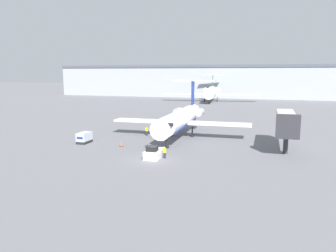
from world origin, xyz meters
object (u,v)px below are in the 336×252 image
Objects in this scene: airplane_main at (180,118)px; worker_near_tug at (165,152)px; luggage_cart at (84,138)px; jet_bridge at (286,122)px; traffic_cone_left at (121,144)px; airplane_parked_far_left at (211,92)px; pushback_tug at (154,153)px; worker_by_wing at (147,131)px.

worker_near_tug is (1.76, -15.57, -2.66)m from airplane_main.
jet_bridge is at bearing 7.84° from luggage_cart.
traffic_cone_left is at bearing -169.10° from jet_bridge.
worker_near_tug is 10.49m from traffic_cone_left.
airplane_parked_far_left reaches higher than jet_bridge.
traffic_cone_left is at bearing 150.01° from worker_near_tug.
airplane_main is at bearing 54.69° from traffic_cone_left.
luggage_cart is at bearing -94.80° from airplane_parked_far_left.
pushback_tug is 0.09× the size of airplane_parked_far_left.
pushback_tug reaches higher than worker_by_wing.
airplane_parked_far_left is 3.33× the size of jet_bridge.
airplane_main is at bearing 4.19° from worker_by_wing.
jet_bridge reaches higher than pushback_tug.
airplane_main is 6.87× the size of pushback_tug.
airplane_main is at bearing 163.44° from jet_bridge.
jet_bridge is (25.53, 4.92, 4.05)m from traffic_cone_left.
worker_near_tug is 0.14× the size of jet_bridge.
airplane_main is 14.38× the size of worker_by_wing.
worker_by_wing is 0.05× the size of airplane_parked_far_left.
worker_by_wing is at bearing 118.80° from worker_near_tug.
worker_near_tug is at bearing -19.29° from luggage_cart.
jet_bridge is at bearing 10.90° from traffic_cone_left.
pushback_tug is 9.34m from traffic_cone_left.
pushback_tug is at bearing -149.99° from jet_bridge.
airplane_parked_far_left is at bearing 107.03° from jet_bridge.
luggage_cart is at bearing 160.71° from worker_near_tug.
luggage_cart is at bearing -172.16° from jet_bridge.
luggage_cart is 3.45× the size of traffic_cone_left.
worker_near_tug is (1.50, 0.21, 0.18)m from pushback_tug.
worker_by_wing is (-6.79, 15.31, 0.26)m from pushback_tug.
worker_by_wing is at bearing 50.10° from luggage_cart.
airplane_parked_far_left reaches higher than pushback_tug.
pushback_tug is 21.07m from jet_bridge.
worker_by_wing is (7.89, 9.43, 0.03)m from luggage_cart.
pushback_tug is at bearing -35.74° from traffic_cone_left.
pushback_tug is 93.39m from airplane_parked_far_left.
worker_near_tug is 0.04× the size of airplane_parked_far_left.
airplane_main is 15.53× the size of worker_near_tug.
jet_bridge is (16.45, 10.16, 3.58)m from worker_near_tug.
jet_bridge is (25.32, -82.67, 0.55)m from airplane_parked_far_left.
worker_near_tug is at bearing -148.30° from jet_bridge.
traffic_cone_left is at bearing 144.26° from pushback_tug.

